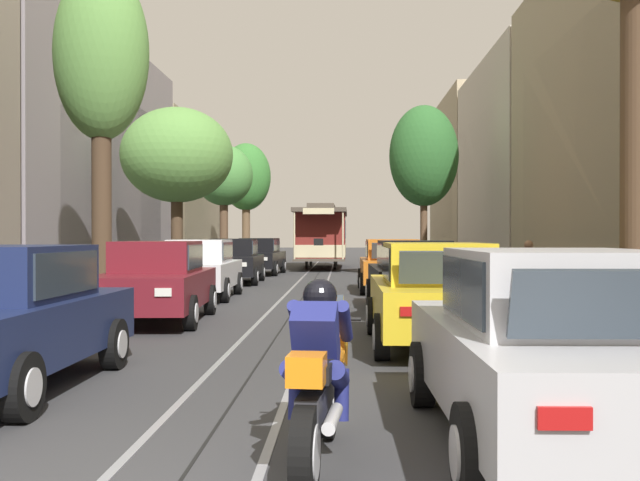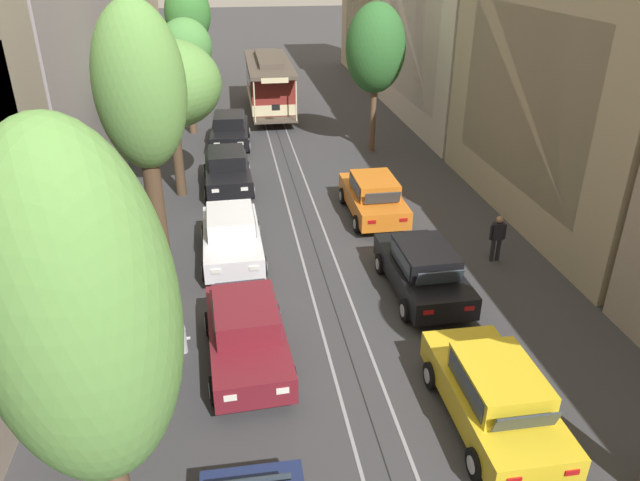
{
  "view_description": "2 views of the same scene",
  "coord_description": "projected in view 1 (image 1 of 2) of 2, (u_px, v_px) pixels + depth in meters",
  "views": [
    {
      "loc": [
        1.12,
        -4.02,
        1.69
      ],
      "look_at": [
        0.26,
        23.0,
        1.51
      ],
      "focal_mm": 41.63,
      "sensor_mm": 36.0,
      "label": 1
    },
    {
      "loc": [
        -2.64,
        -1.74,
        9.34
      ],
      "look_at": [
        0.0,
        14.97,
        0.84
      ],
      "focal_mm": 33.47,
      "sensor_mm": 36.0,
      "label": 2
    }
  ],
  "objects": [
    {
      "name": "street_tree_kerb_left_fourth",
      "position": [
        224.0,
        177.0,
        34.84
      ],
      "size": [
        2.73,
        2.56,
        5.95
      ],
      "color": "brown",
      "rests_on": "ground"
    },
    {
      "name": "parked_car_black_mid_right",
      "position": [
        413.0,
        275.0,
        16.71
      ],
      "size": [
        2.05,
        4.38,
        1.58
      ],
      "color": "black",
      "rests_on": "ground"
    },
    {
      "name": "parked_car_orange_fourth_right",
      "position": [
        391.0,
        265.0,
        22.37
      ],
      "size": [
        2.01,
        4.36,
        1.58
      ],
      "color": "orange",
      "rests_on": "ground"
    },
    {
      "name": "parked_car_white_mid_left",
      "position": [
        200.0,
        269.0,
        20.0
      ],
      "size": [
        2.05,
        4.38,
        1.58
      ],
      "color": "silver",
      "rests_on": "ground"
    },
    {
      "name": "street_tree_kerb_left_second",
      "position": [
        101.0,
        61.0,
        17.89
      ],
      "size": [
        2.29,
        1.93,
        8.22
      ],
      "color": "#4C3826",
      "rests_on": "ground"
    },
    {
      "name": "parked_car_maroon_second_left",
      "position": [
        156.0,
        281.0,
        14.51
      ],
      "size": [
        2.15,
        4.42,
        1.58
      ],
      "color": "maroon",
      "rests_on": "ground"
    },
    {
      "name": "pedestrian_on_right_pavement",
      "position": [
        529.0,
        268.0,
        18.19
      ],
      "size": [
        0.55,
        0.27,
        1.58
      ],
      "color": "black",
      "rests_on": "ground"
    },
    {
      "name": "building_facade_left",
      "position": [
        49.0,
        157.0,
        27.59
      ],
      "size": [
        5.78,
        52.06,
        9.89
      ],
      "color": "gray",
      "rests_on": "ground"
    },
    {
      "name": "building_facade_right",
      "position": [
        573.0,
        156.0,
        28.17
      ],
      "size": [
        5.49,
        52.06,
        10.39
      ],
      "color": "gray",
      "rests_on": "ground"
    },
    {
      "name": "parked_car_black_fifth_left",
      "position": [
        259.0,
        256.0,
        32.29
      ],
      "size": [
        2.14,
        4.42,
        1.58
      ],
      "color": "black",
      "rests_on": "ground"
    },
    {
      "name": "street_tree_kerb_left_far",
      "position": [
        246.0,
        178.0,
        44.18
      ],
      "size": [
        2.95,
        2.68,
        7.2
      ],
      "color": "brown",
      "rests_on": "ground"
    },
    {
      "name": "parked_car_silver_near_right",
      "position": [
        553.0,
        347.0,
        5.93
      ],
      "size": [
        2.04,
        4.38,
        1.58
      ],
      "color": "#B7B7BC",
      "rests_on": "ground"
    },
    {
      "name": "parked_car_black_fourth_left",
      "position": [
        234.0,
        261.0,
        26.36
      ],
      "size": [
        2.07,
        4.39,
        1.58
      ],
      "color": "black",
      "rests_on": "ground"
    },
    {
      "name": "trolley_track_rails",
      "position": [
        314.0,
        280.0,
        28.23
      ],
      "size": [
        1.14,
        60.36,
        0.01
      ],
      "color": "gray",
      "rests_on": "ground"
    },
    {
      "name": "ground_plane",
      "position": [
        310.0,
        286.0,
        25.0
      ],
      "size": [
        160.0,
        160.0,
        0.0
      ],
      "primitive_type": "plane",
      "color": "#38383A"
    },
    {
      "name": "cable_car_trolley",
      "position": [
        322.0,
        236.0,
        38.8
      ],
      "size": [
        2.62,
        9.15,
        3.28
      ],
      "color": "maroon",
      "rests_on": "ground"
    },
    {
      "name": "motorcycle_with_rider",
      "position": [
        318.0,
        377.0,
        5.44
      ],
      "size": [
        0.59,
        1.99,
        1.37
      ],
      "color": "black",
      "rests_on": "ground"
    },
    {
      "name": "fire_hydrant",
      "position": [
        86.0,
        298.0,
        15.13
      ],
      "size": [
        0.4,
        0.22,
        0.84
      ],
      "color": "#B2B2B7",
      "rests_on": "ground"
    },
    {
      "name": "parked_car_yellow_second_right",
      "position": [
        435.0,
        294.0,
        11.3
      ],
      "size": [
        2.01,
        4.37,
        1.58
      ],
      "color": "gold",
      "rests_on": "ground"
    },
    {
      "name": "street_tree_kerb_left_mid",
      "position": [
        177.0,
        156.0,
        25.91
      ],
      "size": [
        3.92,
        3.7,
        6.17
      ],
      "color": "#4C3826",
      "rests_on": "ground"
    },
    {
      "name": "street_tree_kerb_right_second",
      "position": [
        424.0,
        157.0,
        30.03
      ],
      "size": [
        2.8,
        2.61,
        6.98
      ],
      "color": "brown",
      "rests_on": "ground"
    }
  ]
}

